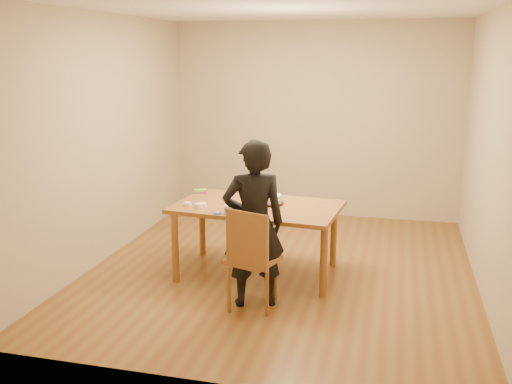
% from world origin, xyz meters
% --- Properties ---
extents(room_shell, '(4.00, 4.50, 2.70)m').
position_xyz_m(room_shell, '(0.00, 0.34, 1.35)').
color(room_shell, brown).
rests_on(room_shell, ground).
extents(dining_table, '(1.75, 1.14, 0.04)m').
position_xyz_m(dining_table, '(-0.22, -0.18, 0.73)').
color(dining_table, brown).
rests_on(dining_table, floor).
extents(dining_chair, '(0.52, 0.52, 0.04)m').
position_xyz_m(dining_chair, '(-0.07, -0.96, 0.45)').
color(dining_chair, brown).
rests_on(dining_chair, floor).
extents(cake_plate, '(0.26, 0.26, 0.02)m').
position_xyz_m(cake_plate, '(-0.09, -0.12, 0.76)').
color(cake_plate, '#CF0D40').
rests_on(cake_plate, dining_table).
extents(cake, '(0.22, 0.22, 0.07)m').
position_xyz_m(cake, '(-0.09, -0.12, 0.81)').
color(cake, white).
rests_on(cake, cake_plate).
extents(frosting_dome, '(0.22, 0.22, 0.03)m').
position_xyz_m(frosting_dome, '(-0.09, -0.12, 0.85)').
color(frosting_dome, white).
rests_on(frosting_dome, cake).
extents(frosting_tub, '(0.09, 0.09, 0.08)m').
position_xyz_m(frosting_tub, '(-0.41, -0.56, 0.79)').
color(frosting_tub, white).
rests_on(frosting_tub, dining_table).
extents(frosting_lid, '(0.09, 0.09, 0.01)m').
position_xyz_m(frosting_lid, '(-0.52, -0.59, 0.75)').
color(frosting_lid, '#183C9F').
rests_on(frosting_lid, dining_table).
extents(frosting_dollop, '(0.04, 0.04, 0.02)m').
position_xyz_m(frosting_dollop, '(-0.52, -0.59, 0.77)').
color(frosting_dollop, white).
rests_on(frosting_dollop, frosting_lid).
extents(ramekin_green, '(0.09, 0.09, 0.04)m').
position_xyz_m(ramekin_green, '(-0.77, -0.43, 0.77)').
color(ramekin_green, white).
rests_on(ramekin_green, dining_table).
extents(ramekin_yellow, '(0.07, 0.07, 0.04)m').
position_xyz_m(ramekin_yellow, '(-0.75, -0.37, 0.77)').
color(ramekin_yellow, white).
rests_on(ramekin_yellow, dining_table).
extents(ramekin_multi, '(0.08, 0.08, 0.04)m').
position_xyz_m(ramekin_multi, '(-0.91, -0.39, 0.77)').
color(ramekin_multi, white).
rests_on(ramekin_multi, dining_table).
extents(candy_box_pink, '(0.14, 0.10, 0.02)m').
position_xyz_m(candy_box_pink, '(-0.95, 0.16, 0.76)').
color(candy_box_pink, '#C32D8F').
rests_on(candy_box_pink, dining_table).
extents(candy_box_green, '(0.15, 0.12, 0.02)m').
position_xyz_m(candy_box_green, '(-0.96, 0.16, 0.78)').
color(candy_box_green, green).
rests_on(candy_box_green, candy_box_pink).
extents(spatula, '(0.16, 0.05, 0.01)m').
position_xyz_m(spatula, '(-0.32, -0.69, 0.75)').
color(spatula, black).
rests_on(spatula, dining_table).
extents(person, '(0.66, 0.56, 1.55)m').
position_xyz_m(person, '(-0.07, -0.91, 0.77)').
color(person, black).
rests_on(person, floor).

